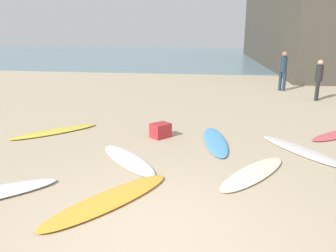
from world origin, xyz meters
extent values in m
plane|color=tan|center=(0.00, 0.00, 0.00)|extent=(120.00, 120.00, 0.00)
cube|color=slate|center=(0.00, 37.92, 0.04)|extent=(120.00, 40.00, 0.08)
ellipsoid|color=#F1E3C7|center=(1.53, 2.21, 0.04)|extent=(1.66, 2.13, 0.07)
ellipsoid|color=#4E9EE1|center=(0.75, 4.07, 0.04)|extent=(0.87, 2.43, 0.07)
ellipsoid|color=white|center=(-1.07, 2.52, 0.03)|extent=(1.83, 1.95, 0.07)
ellipsoid|color=yellow|center=(-3.62, 4.22, 0.04)|extent=(2.00, 2.08, 0.07)
ellipsoid|color=silver|center=(2.73, 3.70, 0.04)|extent=(1.84, 2.31, 0.07)
ellipsoid|color=gold|center=(-0.88, 0.75, 0.04)|extent=(1.87, 2.44, 0.07)
cylinder|color=black|center=(4.70, 10.24, 0.38)|extent=(0.14, 0.14, 0.77)
cylinder|color=black|center=(4.64, 10.05, 0.38)|extent=(0.14, 0.14, 0.77)
cylinder|color=black|center=(4.67, 10.14, 1.09)|extent=(0.35, 0.35, 0.64)
sphere|color=tan|center=(4.67, 10.14, 1.51)|extent=(0.21, 0.21, 0.21)
cylinder|color=#1E3342|center=(3.75, 12.27, 0.43)|extent=(0.14, 0.14, 0.86)
cylinder|color=#1E3342|center=(3.58, 12.39, 0.43)|extent=(0.14, 0.14, 0.86)
cylinder|color=#1E3342|center=(3.66, 12.33, 1.22)|extent=(0.39, 0.39, 0.72)
sphere|color=#9E7051|center=(3.66, 12.33, 1.70)|extent=(0.23, 0.23, 0.23)
cube|color=#B2282D|center=(-0.68, 4.27, 0.19)|extent=(0.59, 0.60, 0.37)
camera|label=1|loc=(0.84, -3.90, 2.66)|focal=35.46mm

